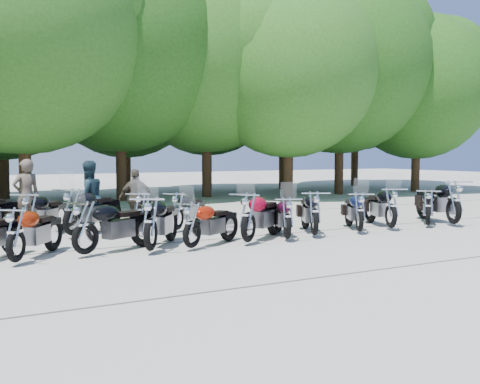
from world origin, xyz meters
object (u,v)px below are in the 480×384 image
motorcycle_10 (428,206)px  motorcycle_11 (454,201)px  motorcycle_13 (30,214)px  rider_2 (136,198)px  motorcycle_2 (85,226)px  rider_1 (88,197)px  motorcycle_4 (192,223)px  motorcycle_9 (391,206)px  rider_3 (26,196)px  motorcycle_15 (141,210)px  motorcycle_1 (16,233)px  motorcycle_14 (72,210)px  motorcycle_5 (248,215)px  motorcycle_7 (314,211)px  motorcycle_3 (151,222)px  motorcycle_16 (178,210)px  motorcycle_6 (287,216)px  motorcycle_8 (360,210)px

motorcycle_10 → motorcycle_11: bearing=-146.6°
motorcycle_11 → motorcycle_13: size_ratio=1.14×
rider_2 → motorcycle_13: bearing=30.8°
motorcycle_2 → rider_1: (0.90, 3.50, 0.29)m
motorcycle_4 → motorcycle_9: 5.85m
rider_2 → rider_3: size_ratio=0.85×
motorcycle_15 → rider_1: 1.41m
motorcycle_1 → motorcycle_2: bearing=-137.1°
motorcycle_9 → motorcycle_11: motorcycle_11 is taller
motorcycle_15 → rider_1: size_ratio=1.13×
rider_1 → motorcycle_14: bearing=42.5°
motorcycle_5 → motorcycle_4: bearing=54.0°
motorcycle_7 → rider_1: 5.78m
motorcycle_3 → rider_2: bearing=-68.6°
motorcycle_3 → motorcycle_13: (-1.89, 2.95, -0.02)m
rider_3 → rider_2: bearing=159.9°
motorcycle_3 → rider_3: size_ratio=1.23×
motorcycle_7 → motorcycle_16: size_ratio=1.09×
motorcycle_9 → rider_2: (-5.70, 3.80, 0.16)m
motorcycle_11 → rider_2: size_ratio=1.59×
motorcycle_2 → motorcycle_6: motorcycle_2 is taller
motorcycle_6 → motorcycle_8: 2.27m
motorcycle_13 → motorcycle_10: bearing=-160.7°
motorcycle_8 → motorcycle_10: bearing=-149.2°
motorcycle_6 → rider_1: size_ratio=1.11×
motorcycle_6 → motorcycle_11: bearing=-155.9°
motorcycle_1 → motorcycle_6: (5.85, -0.03, -0.02)m
motorcycle_7 → motorcycle_14: 5.80m
motorcycle_1 → rider_1: 4.30m
motorcycle_8 → rider_2: rider_2 is taller
motorcycle_1 → motorcycle_6: size_ratio=1.04×
motorcycle_13 → motorcycle_14: motorcycle_14 is taller
motorcycle_4 → motorcycle_8: (4.68, 0.20, 0.02)m
motorcycle_3 → rider_1: size_ratio=1.26×
motorcycle_9 → rider_3: rider_3 is taller
motorcycle_15 → motorcycle_11: bearing=-165.0°
rider_2 → rider_3: 2.81m
motorcycle_1 → motorcycle_5: 4.82m
motorcycle_9 → motorcycle_14: (-7.66, 2.64, 0.04)m
motorcycle_2 → motorcycle_5: (3.52, -0.23, 0.03)m
motorcycle_7 → motorcycle_1: bearing=28.7°
motorcycle_3 → motorcycle_7: motorcycle_3 is taller
motorcycle_1 → motorcycle_10: size_ratio=1.01×
motorcycle_13 → rider_2: 3.13m
motorcycle_11 → motorcycle_9: bearing=14.6°
motorcycle_9 → rider_1: bearing=-3.5°
motorcycle_5 → motorcycle_6: 1.04m
motorcycle_1 → motorcycle_9: 9.27m
motorcycle_11 → rider_2: rider_2 is taller
motorcycle_4 → motorcycle_15: 3.02m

